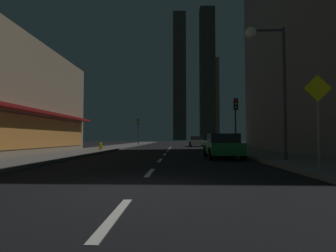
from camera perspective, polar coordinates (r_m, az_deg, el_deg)
ground_plane at (r=38.12m, az=0.68°, el=-4.46°), size 78.00×136.00×0.10m
sidewalk_right at (r=38.58m, az=11.16°, el=-4.20°), size 4.00×76.00×0.15m
sidewalk_left at (r=38.93m, az=-9.70°, el=-4.20°), size 4.00×76.00×0.15m
lane_marking_center at (r=19.75m, az=-0.68°, el=-6.04°), size 0.16×33.40×0.01m
skyscraper_distant_tall at (r=166.00m, az=2.46°, el=10.52°), size 7.80×7.90×77.65m
skyscraper_distant_mid at (r=140.06m, az=8.34°, el=10.90°), size 7.55×6.51×67.57m
skyscraper_distant_short at (r=144.70m, az=9.38°, el=5.60°), size 6.65×6.84×43.40m
car_parked_near at (r=16.18m, az=11.52°, el=-4.14°), size 1.98×4.24×1.45m
car_parked_far at (r=38.44m, az=6.07°, el=-3.25°), size 1.98×4.24×1.45m
fire_hydrant_far_left at (r=24.65m, az=-14.08°, el=-4.23°), size 0.42×0.30×0.65m
traffic_light_near_right at (r=21.71m, az=14.19°, el=2.77°), size 0.32×0.48×4.20m
traffic_light_far_left at (r=43.79m, az=-6.36°, el=0.05°), size 0.32×0.48×4.20m
street_lamp_right at (r=14.50m, az=20.30°, el=13.06°), size 1.96×0.56×6.58m
pedestrian_crossing_sign at (r=10.17m, az=29.24°, el=2.38°), size 0.91×0.08×3.15m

